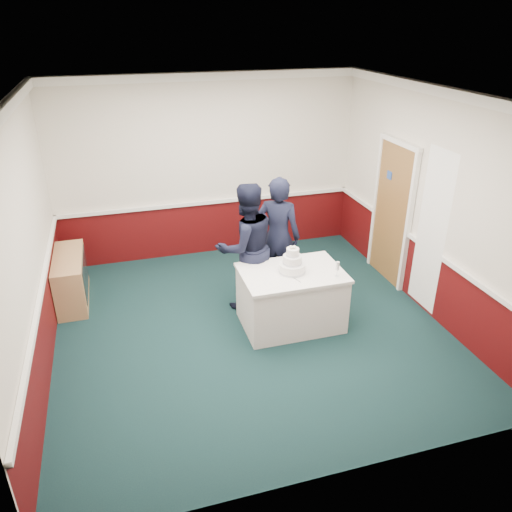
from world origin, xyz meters
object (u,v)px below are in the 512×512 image
object	(u,v)px
wedding_cake	(292,264)
person_man	(246,247)
cake_knife	(295,279)
person_woman	(278,236)
champagne_flute	(337,267)
sideboard	(71,279)
cake_table	(291,298)

from	to	relation	value
wedding_cake	person_man	distance (m)	0.78
cake_knife	person_man	distance (m)	0.95
wedding_cake	person_man	size ratio (longest dim) A/B	0.20
person_man	person_woman	world-z (taller)	person_man
cake_knife	champagne_flute	xyz separation A→B (m)	(0.53, -0.08, 0.14)
person_man	person_woman	size ratio (longest dim) A/B	1.02
champagne_flute	person_woman	world-z (taller)	person_woman
sideboard	cake_table	xyz separation A→B (m)	(2.82, -1.48, 0.05)
sideboard	person_woman	xyz separation A→B (m)	(2.94, -0.57, 0.54)
person_man	person_woman	distance (m)	0.61
sideboard	cake_knife	size ratio (longest dim) A/B	5.45
cake_table	person_woman	xyz separation A→B (m)	(0.11, 0.91, 0.49)
cake_table	person_woman	bearing A→B (deg)	82.86
cake_table	person_woman	size ratio (longest dim) A/B	0.74
sideboard	person_man	bearing A→B (deg)	-19.17
sideboard	person_man	xyz separation A→B (m)	(2.39, -0.83, 0.56)
sideboard	person_woman	world-z (taller)	person_woman
champagne_flute	person_man	xyz separation A→B (m)	(-0.94, 0.93, -0.02)
champagne_flute	person_man	distance (m)	1.32
champagne_flute	person_man	world-z (taller)	person_man
person_woman	person_man	bearing A→B (deg)	57.05
wedding_cake	person_man	xyz separation A→B (m)	(-0.44, 0.65, 0.01)
cake_table	cake_knife	xyz separation A→B (m)	(-0.03, -0.20, 0.39)
cake_table	person_man	distance (m)	0.93
person_woman	champagne_flute	bearing A→B (deg)	139.75
cake_knife	person_man	size ratio (longest dim) A/B	0.12
sideboard	person_man	distance (m)	2.59
cake_knife	person_woman	size ratio (longest dim) A/B	0.12
champagne_flute	person_woman	size ratio (longest dim) A/B	0.12
person_man	sideboard	bearing A→B (deg)	-30.15
sideboard	champagne_flute	xyz separation A→B (m)	(3.32, -1.76, 0.58)
sideboard	person_woman	bearing A→B (deg)	-10.99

